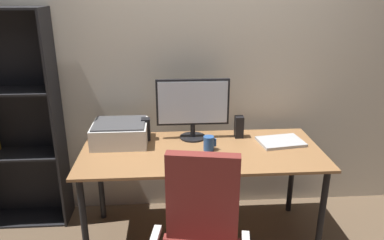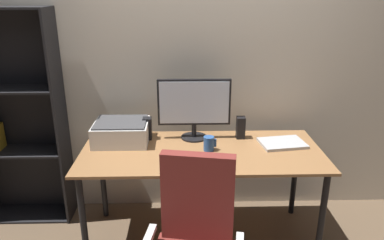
% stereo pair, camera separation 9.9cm
% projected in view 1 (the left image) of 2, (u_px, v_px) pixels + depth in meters
% --- Properties ---
extents(ground_plane, '(12.00, 12.00, 0.00)m').
position_uv_depth(ground_plane, '(201.00, 236.00, 2.87)').
color(ground_plane, brown).
extents(back_wall, '(6.40, 0.10, 2.60)m').
position_uv_depth(back_wall, '(196.00, 58.00, 2.94)').
color(back_wall, beige).
rests_on(back_wall, ground).
extents(desk, '(1.71, 0.75, 0.74)m').
position_uv_depth(desk, '(201.00, 160.00, 2.65)').
color(desk, olive).
rests_on(desk, ground).
extents(monitor, '(0.55, 0.20, 0.46)m').
position_uv_depth(monitor, '(193.00, 105.00, 2.75)').
color(monitor, black).
rests_on(monitor, desk).
extents(keyboard, '(0.29, 0.12, 0.02)m').
position_uv_depth(keyboard, '(193.00, 162.00, 2.42)').
color(keyboard, black).
rests_on(keyboard, desk).
extents(mouse, '(0.07, 0.10, 0.03)m').
position_uv_depth(mouse, '(225.00, 160.00, 2.44)').
color(mouse, black).
rests_on(mouse, desk).
extents(coffee_mug, '(0.09, 0.08, 0.10)m').
position_uv_depth(coffee_mug, '(209.00, 143.00, 2.61)').
color(coffee_mug, '#285193').
rests_on(coffee_mug, desk).
extents(laptop, '(0.35, 0.28, 0.02)m').
position_uv_depth(laptop, '(281.00, 142.00, 2.74)').
color(laptop, '#B7BABC').
rests_on(laptop, desk).
extents(speaker_left, '(0.06, 0.07, 0.17)m').
position_uv_depth(speaker_left, '(146.00, 129.00, 2.78)').
color(speaker_left, black).
rests_on(speaker_left, desk).
extents(speaker_right, '(0.06, 0.07, 0.17)m').
position_uv_depth(speaker_right, '(239.00, 127.00, 2.82)').
color(speaker_right, black).
rests_on(speaker_right, desk).
extents(printer, '(0.40, 0.34, 0.16)m').
position_uv_depth(printer, '(120.00, 133.00, 2.72)').
color(printer, silver).
rests_on(printer, desk).
extents(bookshelf, '(0.69, 0.28, 1.71)m').
position_uv_depth(bookshelf, '(12.00, 124.00, 2.85)').
color(bookshelf, black).
rests_on(bookshelf, ground).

